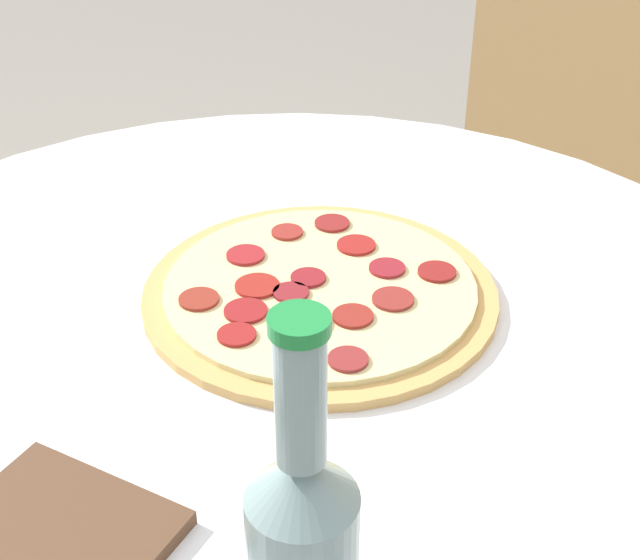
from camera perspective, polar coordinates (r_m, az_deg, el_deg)
name	(u,v)px	position (r m, az deg, el deg)	size (l,w,h in m)	color
table	(282,431)	(0.93, -2.42, -9.65)	(1.05, 1.05, 0.69)	white
pizza	(320,290)	(0.88, -0.02, -0.67)	(0.35, 0.35, 0.02)	tan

